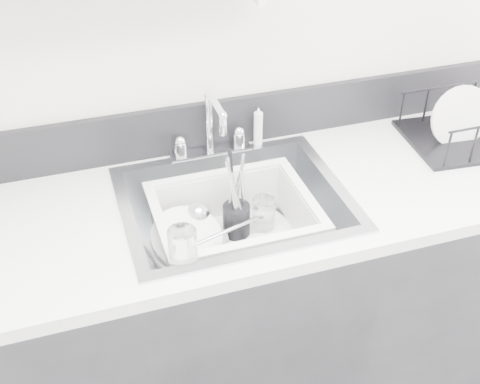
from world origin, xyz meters
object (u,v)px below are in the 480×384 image
object	(u,v)px
wash_tub	(234,228)
counter_run	(235,311)
sink	(235,224)
dish_rack	(473,120)

from	to	relation	value
wash_tub	counter_run	bearing A→B (deg)	68.80
counter_run	wash_tub	bearing A→B (deg)	-111.20
counter_run	wash_tub	distance (m)	0.38
counter_run	wash_tub	size ratio (longest dim) A/B	7.05
counter_run	sink	xyz separation A→B (m)	(0.00, 0.00, 0.37)
sink	dish_rack	world-z (taller)	dish_rack
counter_run	sink	size ratio (longest dim) A/B	5.00
counter_run	wash_tub	xyz separation A→B (m)	(-0.01, -0.03, 0.38)
sink	wash_tub	distance (m)	0.03
counter_run	sink	distance (m)	0.37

